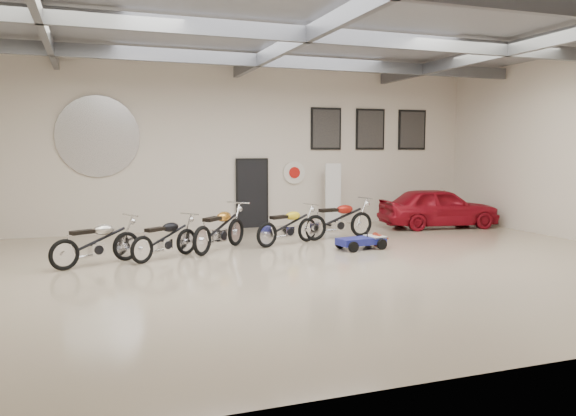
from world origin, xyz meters
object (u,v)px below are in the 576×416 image
object	(u,v)px
motorcycle_silver	(96,241)
vintage_car	(439,207)
motorcycle_red	(339,218)
banner_stand	(333,195)
motorcycle_black	(165,237)
motorcycle_gold	(220,228)
go_kart	(365,238)
motorcycle_yellow	(288,225)

from	to	relation	value
motorcycle_silver	vintage_car	distance (m)	10.49
motorcycle_red	vintage_car	distance (m)	4.01
banner_stand	motorcycle_black	world-z (taller)	banner_stand
motorcycle_silver	motorcycle_gold	distance (m)	2.96
motorcycle_black	go_kart	bearing A→B (deg)	-39.12
motorcycle_gold	motorcycle_yellow	distance (m)	1.86
banner_stand	go_kart	world-z (taller)	banner_stand
motorcycle_silver	motorcycle_red	xyz separation A→B (m)	(6.30, 1.53, 0.04)
motorcycle_gold	motorcycle_red	bearing A→B (deg)	-33.88
motorcycle_gold	vintage_car	distance (m)	7.54
banner_stand	motorcycle_gold	distance (m)	5.44
motorcycle_black	motorcycle_gold	bearing A→B (deg)	-11.02
vintage_car	motorcycle_gold	bearing A→B (deg)	110.58
motorcycle_black	motorcycle_silver	bearing A→B (deg)	153.82
motorcycle_red	motorcycle_black	bearing A→B (deg)	-173.33
motorcycle_silver	go_kart	size ratio (longest dim) A/B	1.35
motorcycle_black	motorcycle_red	world-z (taller)	motorcycle_red
banner_stand	motorcycle_silver	distance (m)	8.30
motorcycle_silver	motorcycle_black	distance (m)	1.47
motorcycle_yellow	motorcycle_gold	bearing A→B (deg)	166.79
motorcycle_red	vintage_car	xyz separation A→B (m)	(3.89, 0.99, 0.07)
go_kart	vintage_car	size ratio (longest dim) A/B	0.40
motorcycle_silver	motorcycle_gold	xyz separation A→B (m)	(2.84, 0.85, 0.04)
motorcycle_silver	vintage_car	size ratio (longest dim) A/B	0.54
banner_stand	motorcycle_gold	bearing A→B (deg)	-143.82
motorcycle_red	vintage_car	size ratio (longest dim) A/B	0.58
motorcycle_gold	motorcycle_silver	bearing A→B (deg)	151.58
motorcycle_yellow	motorcycle_red	xyz separation A→B (m)	(1.62, 0.42, 0.05)
motorcycle_silver	motorcycle_yellow	bearing A→B (deg)	-13.35
motorcycle_black	vintage_car	xyz separation A→B (m)	(8.73, 2.29, 0.14)
motorcycle_gold	go_kart	distance (m)	3.58
banner_stand	motorcycle_red	distance (m)	2.70
banner_stand	motorcycle_gold	world-z (taller)	banner_stand
motorcycle_black	vintage_car	distance (m)	9.03
motorcycle_gold	motorcycle_yellow	xyz separation A→B (m)	(1.84, 0.26, -0.05)
go_kart	motorcycle_red	bearing A→B (deg)	81.29
go_kart	vintage_car	bearing A→B (deg)	26.14
motorcycle_black	go_kart	world-z (taller)	motorcycle_black
motorcycle_black	motorcycle_yellow	xyz separation A→B (m)	(3.22, 0.88, 0.02)
motorcycle_silver	motorcycle_yellow	world-z (taller)	motorcycle_silver
motorcycle_yellow	vintage_car	distance (m)	5.69
banner_stand	motorcycle_yellow	distance (m)	3.91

